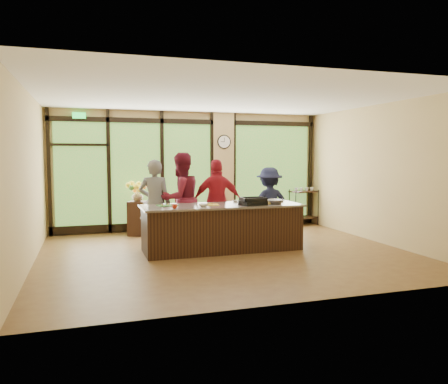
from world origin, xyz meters
TOP-DOWN VIEW (x-y plane):
  - floor at (0.00, 0.00)m, footprint 7.00×7.00m
  - ceiling at (0.00, 0.00)m, footprint 7.00×7.00m
  - back_wall at (0.00, 3.00)m, footprint 7.00×0.00m
  - left_wall at (-3.50, 0.00)m, footprint 0.00×6.00m
  - right_wall at (3.50, 0.00)m, footprint 0.00×6.00m
  - window_wall at (0.16, 2.95)m, footprint 6.90×0.12m
  - island_base at (0.00, 0.30)m, footprint 3.10×1.00m
  - countertop at (0.00, 0.30)m, footprint 3.20×1.10m
  - wall_clock at (0.85, 2.87)m, footprint 0.36×0.04m
  - cook_left at (-1.23, 1.04)m, footprint 0.76×0.62m
  - cook_midleft at (-0.67, 1.12)m, footprint 1.17×1.06m
  - cook_midright at (0.11, 1.00)m, footprint 1.11×0.58m
  - cook_right at (1.32, 0.99)m, footprint 1.09×0.67m
  - roasting_pan at (0.56, 0.05)m, footprint 0.52×0.44m
  - mixing_bowl at (1.07, 0.13)m, footprint 0.40×0.40m
  - cutting_board_left at (-1.08, 0.45)m, footprint 0.41×0.33m
  - cutting_board_center at (-0.27, 0.32)m, footprint 0.42×0.34m
  - cutting_board_right at (1.06, 0.29)m, footprint 0.48×0.43m
  - prep_bowl_near at (-0.44, 0.08)m, footprint 0.18×0.18m
  - prep_bowl_mid at (0.51, 0.33)m, footprint 0.14×0.14m
  - prep_bowl_far at (0.42, 0.70)m, footprint 0.17×0.17m
  - red_ramekin at (-1.03, -0.05)m, footprint 0.13×0.13m
  - flower_stand at (-1.43, 2.46)m, footprint 0.54×0.54m
  - flower_vase at (-1.43, 2.46)m, footprint 0.34×0.34m
  - bar_cart at (3.10, 2.73)m, footprint 0.83×0.59m

SIDE VIEW (x-z plane):
  - floor at x=0.00m, z-range 0.00..0.00m
  - flower_stand at x=-1.43m, z-range 0.00..0.81m
  - island_base at x=0.00m, z-range 0.00..0.88m
  - bar_cart at x=3.10m, z-range 0.10..1.13m
  - cook_right at x=1.32m, z-range 0.00..1.63m
  - countertop at x=0.00m, z-range 0.88..0.92m
  - cook_midright at x=0.11m, z-range 0.00..1.82m
  - cook_left at x=-1.23m, z-range 0.00..1.82m
  - cutting_board_left at x=-1.08m, z-range 0.92..0.93m
  - cutting_board_center at x=-0.27m, z-range 0.92..0.93m
  - cutting_board_right at x=1.06m, z-range 0.92..0.93m
  - prep_bowl_far at x=0.42m, z-range 0.92..0.95m
  - prep_bowl_mid at x=0.51m, z-range 0.92..0.96m
  - prep_bowl_near at x=-0.44m, z-range 0.92..0.97m
  - flower_vase at x=-1.43m, z-range 0.81..1.09m
  - red_ramekin at x=-1.03m, z-range 0.92..1.00m
  - roasting_pan at x=0.56m, z-range 0.92..1.00m
  - mixing_bowl at x=1.07m, z-range 0.92..1.01m
  - cook_midleft at x=-0.67m, z-range 0.00..1.96m
  - window_wall at x=0.16m, z-range -0.11..2.89m
  - back_wall at x=0.00m, z-range -2.00..5.00m
  - left_wall at x=-3.50m, z-range -1.50..4.50m
  - right_wall at x=3.50m, z-range -1.50..4.50m
  - wall_clock at x=0.85m, z-range 2.07..2.43m
  - ceiling at x=0.00m, z-range 3.00..3.00m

